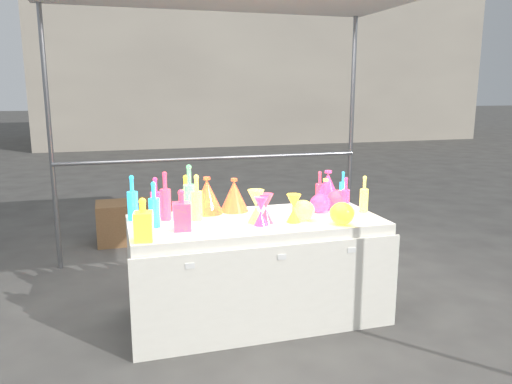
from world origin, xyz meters
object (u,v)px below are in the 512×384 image
object	(u,v)px
hourglass_0	(266,208)
decanter_0	(143,220)
cardboard_box_closed	(126,222)
lampshade_0	(207,195)
display_table	(256,269)
globe_0	(342,215)

from	to	relation	value
hourglass_0	decanter_0	bearing A→B (deg)	-167.32
cardboard_box_closed	lampshade_0	size ratio (longest dim) A/B	2.23
display_table	lampshade_0	bearing A→B (deg)	136.59
cardboard_box_closed	globe_0	xyz separation A→B (m)	(1.40, -2.50, 0.59)
display_table	cardboard_box_closed	distance (m)	2.37
cardboard_box_closed	hourglass_0	distance (m)	2.56
display_table	decanter_0	bearing A→B (deg)	-159.56
globe_0	hourglass_0	bearing A→B (deg)	159.58
display_table	hourglass_0	distance (m)	0.49
display_table	cardboard_box_closed	bearing A→B (deg)	111.43
decanter_0	hourglass_0	world-z (taller)	decanter_0
decanter_0	hourglass_0	size ratio (longest dim) A/B	1.30
decanter_0	hourglass_0	distance (m)	0.87
hourglass_0	globe_0	world-z (taller)	hourglass_0
display_table	decanter_0	size ratio (longest dim) A/B	6.75
globe_0	lampshade_0	bearing A→B (deg)	145.06
display_table	globe_0	distance (m)	0.75
display_table	globe_0	size ratio (longest dim) A/B	10.70
hourglass_0	globe_0	distance (m)	0.53
display_table	lampshade_0	xyz separation A→B (m)	(-0.30, 0.29, 0.51)
cardboard_box_closed	hourglass_0	size ratio (longest dim) A/B	2.96
decanter_0	lampshade_0	xyz separation A→B (m)	(0.51, 0.59, 0.00)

